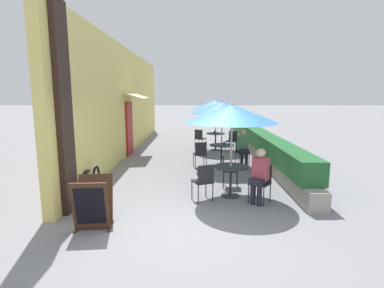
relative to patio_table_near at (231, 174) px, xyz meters
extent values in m
plane|color=gray|center=(-1.08, -1.54, -0.54)|extent=(120.00, 120.00, 0.00)
cube|color=#E0CC6B|center=(-3.63, 5.73, 1.56)|extent=(0.24, 14.54, 4.20)
cube|color=black|center=(-3.45, -0.94, 1.56)|extent=(0.12, 0.56, 4.20)
cube|color=maroon|center=(-3.47, 5.00, 0.51)|extent=(0.08, 0.96, 2.10)
cube|color=beige|center=(-3.16, 5.00, 1.81)|extent=(0.78, 1.80, 0.30)
cube|color=gray|center=(1.67, 5.63, -0.32)|extent=(0.44, 13.54, 0.45)
cube|color=#235B2D|center=(1.67, 5.63, 0.19)|extent=(0.60, 12.86, 0.56)
cylinder|color=#28282D|center=(0.00, 0.00, -0.53)|extent=(0.44, 0.44, 0.02)
cylinder|color=#28282D|center=(0.00, 0.00, -0.18)|extent=(0.06, 0.06, 0.72)
cylinder|color=#28282D|center=(0.00, 0.00, 0.18)|extent=(0.80, 0.80, 0.02)
cylinder|color=#B7B7BC|center=(0.00, 0.00, 0.52)|extent=(0.04, 0.04, 2.13)
cone|color=#387ABC|center=(0.00, 0.00, 1.43)|extent=(2.12, 2.12, 0.42)
sphere|color=#B7B7BC|center=(0.00, 0.00, 1.65)|extent=(0.07, 0.07, 0.07)
cube|color=#232328|center=(-0.68, -0.30, -0.09)|extent=(0.53, 0.53, 0.04)
cube|color=#232328|center=(-0.61, -0.47, 0.12)|extent=(0.36, 0.18, 0.42)
cylinder|color=#232328|center=(-0.59, -0.06, -0.32)|extent=(0.02, 0.02, 0.45)
cylinder|color=#232328|center=(-0.92, -0.20, -0.32)|extent=(0.02, 0.02, 0.45)
cylinder|color=#232328|center=(-0.44, -0.39, -0.32)|extent=(0.02, 0.02, 0.45)
cylinder|color=#232328|center=(-0.77, -0.53, -0.32)|extent=(0.02, 0.02, 0.45)
cube|color=#232328|center=(0.60, -0.44, -0.09)|extent=(0.56, 0.56, 0.04)
cube|color=#232328|center=(0.71, -0.29, 0.12)|extent=(0.32, 0.25, 0.42)
cylinder|color=#232328|center=(0.35, -0.48, -0.32)|extent=(0.02, 0.02, 0.45)
cylinder|color=#232328|center=(0.64, -0.69, -0.32)|extent=(0.02, 0.02, 0.45)
cylinder|color=#232328|center=(0.56, -0.19, -0.32)|extent=(0.02, 0.02, 0.45)
cylinder|color=#232328|center=(0.85, -0.40, -0.32)|extent=(0.02, 0.02, 0.45)
cylinder|color=#23232D|center=(0.43, -0.54, -0.31)|extent=(0.11, 0.11, 0.47)
cylinder|color=#23232D|center=(0.55, -0.63, -0.31)|extent=(0.11, 0.11, 0.47)
cube|color=#23232D|center=(0.54, -0.51, -0.01)|extent=(0.46, 0.47, 0.12)
cube|color=#AD424C|center=(0.61, -0.42, 0.24)|extent=(0.40, 0.38, 0.50)
sphere|color=beige|center=(0.60, -0.44, 0.61)|extent=(0.20, 0.20, 0.20)
cube|color=#232328|center=(0.08, 0.74, -0.09)|extent=(0.44, 0.44, 0.04)
cube|color=#232328|center=(-0.10, 0.76, 0.12)|extent=(0.07, 0.38, 0.42)
cylinder|color=#232328|center=(0.24, 0.54, -0.32)|extent=(0.02, 0.02, 0.45)
cylinder|color=#232328|center=(0.28, 0.90, -0.32)|extent=(0.02, 0.02, 0.45)
cylinder|color=#232328|center=(-0.12, 0.58, -0.32)|extent=(0.02, 0.02, 0.45)
cylinder|color=#232328|center=(-0.08, 0.94, -0.32)|extent=(0.02, 0.02, 0.45)
cylinder|color=#28282D|center=(0.05, 3.00, -0.53)|extent=(0.44, 0.44, 0.02)
cylinder|color=#28282D|center=(0.05, 3.00, -0.18)|extent=(0.06, 0.06, 0.72)
cylinder|color=#28282D|center=(0.05, 3.00, 0.18)|extent=(0.80, 0.80, 0.02)
cylinder|color=#B7B7BC|center=(0.05, 3.00, 0.52)|extent=(0.04, 0.04, 2.13)
cone|color=#387ABC|center=(0.05, 3.00, 1.43)|extent=(2.12, 2.12, 0.42)
sphere|color=#B7B7BC|center=(0.05, 3.00, 1.65)|extent=(0.07, 0.07, 0.07)
cube|color=#232328|center=(-0.68, 2.86, -0.09)|extent=(0.47, 0.47, 0.04)
cube|color=#232328|center=(-0.65, 2.68, 0.12)|extent=(0.38, 0.10, 0.42)
cylinder|color=#232328|center=(-0.54, 3.07, -0.32)|extent=(0.02, 0.02, 0.45)
cylinder|color=#232328|center=(-0.89, 3.01, -0.32)|extent=(0.02, 0.02, 0.45)
cylinder|color=#232328|center=(-0.47, 2.72, -0.32)|extent=(0.02, 0.02, 0.45)
cylinder|color=#232328|center=(-0.83, 2.65, -0.32)|extent=(0.02, 0.02, 0.45)
cube|color=#232328|center=(0.78, 3.13, -0.09)|extent=(0.47, 0.47, 0.04)
cube|color=#232328|center=(0.74, 3.32, 0.12)|extent=(0.38, 0.10, 0.42)
cylinder|color=#232328|center=(0.63, 2.92, -0.32)|extent=(0.02, 0.02, 0.45)
cylinder|color=#232328|center=(0.99, 2.99, -0.32)|extent=(0.02, 0.02, 0.45)
cylinder|color=#232328|center=(0.57, 3.28, -0.32)|extent=(0.02, 0.02, 0.45)
cylinder|color=#232328|center=(0.92, 3.34, -0.32)|extent=(0.02, 0.02, 0.45)
cylinder|color=#23232D|center=(0.73, 2.94, -0.31)|extent=(0.11, 0.11, 0.47)
cylinder|color=#23232D|center=(0.89, 2.97, -0.31)|extent=(0.11, 0.11, 0.47)
cube|color=#23232D|center=(0.79, 3.05, -0.01)|extent=(0.36, 0.41, 0.12)
cube|color=#4C8456|center=(0.77, 3.15, 0.24)|extent=(0.37, 0.28, 0.50)
sphere|color=tan|center=(0.78, 3.13, 0.61)|extent=(0.20, 0.20, 0.20)
cylinder|color=teal|center=(0.14, 3.06, 0.24)|extent=(0.07, 0.07, 0.09)
cylinder|color=#28282D|center=(0.06, 5.98, -0.53)|extent=(0.44, 0.44, 0.02)
cylinder|color=#28282D|center=(0.06, 5.98, -0.18)|extent=(0.06, 0.06, 0.72)
cylinder|color=#28282D|center=(0.06, 5.98, 0.18)|extent=(0.80, 0.80, 0.02)
cylinder|color=#B7B7BC|center=(0.06, 5.98, 0.52)|extent=(0.04, 0.04, 2.13)
cone|color=#387ABC|center=(0.06, 5.98, 1.43)|extent=(2.12, 2.12, 0.42)
sphere|color=#B7B7BC|center=(0.06, 5.98, 1.65)|extent=(0.07, 0.07, 0.07)
cube|color=#232328|center=(0.70, 5.62, -0.09)|extent=(0.54, 0.54, 0.04)
cube|color=#232328|center=(0.79, 5.78, 0.12)|extent=(0.35, 0.21, 0.42)
cylinder|color=#232328|center=(0.46, 5.55, -0.32)|extent=(0.02, 0.02, 0.45)
cylinder|color=#232328|center=(0.77, 5.38, -0.32)|extent=(0.02, 0.02, 0.45)
cylinder|color=#232328|center=(0.63, 5.87, -0.32)|extent=(0.02, 0.02, 0.45)
cylinder|color=#232328|center=(0.95, 5.69, -0.32)|extent=(0.02, 0.02, 0.45)
cube|color=#232328|center=(-0.59, 6.35, -0.09)|extent=(0.54, 0.54, 0.04)
cube|color=#232328|center=(-0.68, 6.19, 0.12)|extent=(0.35, 0.21, 0.42)
cylinder|color=#232328|center=(-0.35, 6.42, -0.32)|extent=(0.02, 0.02, 0.45)
cylinder|color=#232328|center=(-0.66, 6.59, -0.32)|extent=(0.02, 0.02, 0.45)
cylinder|color=#232328|center=(-0.52, 6.10, -0.32)|extent=(0.02, 0.02, 0.45)
cylinder|color=#232328|center=(-0.84, 6.28, -0.32)|extent=(0.02, 0.02, 0.45)
cylinder|color=#232328|center=(0.02, 6.10, 0.24)|extent=(0.07, 0.07, 0.09)
torus|color=black|center=(-3.33, 0.37, -0.22)|extent=(0.12, 0.65, 0.65)
torus|color=black|center=(-3.23, -0.70, -0.22)|extent=(0.12, 0.65, 0.65)
cylinder|color=silver|center=(-3.28, -0.16, -0.04)|extent=(0.11, 0.84, 0.04)
cylinder|color=silver|center=(-3.26, -0.35, -0.20)|extent=(0.09, 0.61, 0.40)
cylinder|color=silver|center=(-3.25, -0.46, 0.05)|extent=(0.04, 0.04, 0.23)
cube|color=black|center=(-3.25, -0.46, 0.17)|extent=(0.12, 0.23, 0.05)
cylinder|color=silver|center=(-3.32, 0.33, 0.12)|extent=(0.07, 0.46, 0.03)
cube|color=#422819|center=(-2.72, -1.52, -0.07)|extent=(0.64, 0.29, 0.93)
cube|color=black|center=(-2.72, -1.50, -0.05)|extent=(0.52, 0.21, 0.70)
cube|color=#422819|center=(-2.68, -1.92, -0.07)|extent=(0.64, 0.29, 0.93)
cube|color=black|center=(-2.68, -1.94, -0.05)|extent=(0.52, 0.21, 0.70)
cube|color=#422819|center=(-2.41, -1.70, -0.53)|extent=(0.10, 0.48, 0.02)
cube|color=#422819|center=(-2.99, -1.75, -0.53)|extent=(0.10, 0.48, 0.02)
camera|label=1|loc=(-0.86, -6.88, 1.87)|focal=28.00mm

